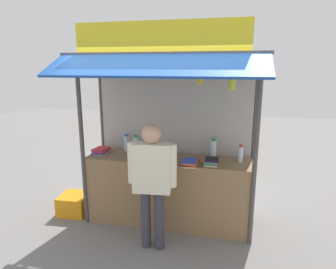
% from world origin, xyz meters
% --- Properties ---
extents(ground_plane, '(20.00, 20.00, 0.00)m').
position_xyz_m(ground_plane, '(0.00, 0.00, 0.00)').
color(ground_plane, slate).
extents(stall_counter, '(2.35, 0.59, 0.99)m').
position_xyz_m(stall_counter, '(0.00, 0.00, 0.49)').
color(stall_counter, olive).
rests_on(stall_counter, ground).
extents(stall_structure, '(2.55, 1.40, 2.78)m').
position_xyz_m(stall_structure, '(0.00, 0.07, 1.66)').
color(stall_structure, '#4C4742').
rests_on(stall_structure, ground).
extents(water_bottle_far_left, '(0.07, 0.07, 0.27)m').
position_xyz_m(water_bottle_far_left, '(-0.71, 0.21, 1.11)').
color(water_bottle_far_left, silver).
rests_on(water_bottle_far_left, stall_counter).
extents(water_bottle_right, '(0.08, 0.08, 0.28)m').
position_xyz_m(water_bottle_right, '(-0.53, 0.15, 1.12)').
color(water_bottle_right, silver).
rests_on(water_bottle_right, stall_counter).
extents(water_bottle_center, '(0.08, 0.08, 0.30)m').
position_xyz_m(water_bottle_center, '(0.62, 0.14, 1.13)').
color(water_bottle_center, silver).
rests_on(water_bottle_center, stall_counter).
extents(water_bottle_mid_left, '(0.07, 0.07, 0.24)m').
position_xyz_m(water_bottle_mid_left, '(1.00, 0.08, 1.10)').
color(water_bottle_mid_left, silver).
rests_on(water_bottle_mid_left, stall_counter).
extents(magazine_stack_far_right, '(0.20, 0.26, 0.08)m').
position_xyz_m(magazine_stack_far_right, '(0.63, -0.14, 1.03)').
color(magazine_stack_far_right, green).
rests_on(magazine_stack_far_right, stall_counter).
extents(magazine_stack_front_left, '(0.23, 0.29, 0.06)m').
position_xyz_m(magazine_stack_front_left, '(0.35, -0.21, 1.02)').
color(magazine_stack_front_left, white).
rests_on(magazine_stack_front_left, stall_counter).
extents(magazine_stack_back_right, '(0.23, 0.27, 0.03)m').
position_xyz_m(magazine_stack_back_right, '(-0.23, -0.18, 1.01)').
color(magazine_stack_back_right, white).
rests_on(magazine_stack_back_right, stall_counter).
extents(magazine_stack_rear_center, '(0.23, 0.28, 0.08)m').
position_xyz_m(magazine_stack_rear_center, '(-1.04, 0.00, 1.03)').
color(magazine_stack_rear_center, white).
rests_on(magazine_stack_rear_center, stall_counter).
extents(banana_bunch_rightmost, '(0.09, 0.09, 0.25)m').
position_xyz_m(banana_bunch_rightmost, '(0.47, -0.40, 2.13)').
color(banana_bunch_rightmost, '#332D23').
extents(banana_bunch_inner_left, '(0.11, 0.11, 0.31)m').
position_xyz_m(banana_bunch_inner_left, '(0.85, -0.40, 2.08)').
color(banana_bunch_inner_left, '#332D23').
extents(vendor_person, '(0.61, 0.24, 1.61)m').
position_xyz_m(vendor_person, '(-0.04, -0.67, 0.97)').
color(vendor_person, '#383842').
rests_on(vendor_person, ground).
extents(plastic_crate, '(0.46, 0.46, 0.30)m').
position_xyz_m(plastic_crate, '(-1.50, -0.09, 0.15)').
color(plastic_crate, orange).
rests_on(plastic_crate, ground).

